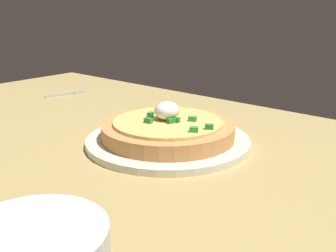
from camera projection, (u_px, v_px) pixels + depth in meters
The scene contains 4 objects.
dining_table at pixel (105, 160), 64.26cm from camera, with size 128.02×82.69×3.32cm, color tan.
plate at pixel (168, 141), 66.54cm from camera, with size 26.97×26.97×1.12cm, color silver.
pizza at pixel (168, 129), 65.95cm from camera, with size 21.77×21.77×5.93cm.
fork at pixel (69, 94), 101.50cm from camera, with size 2.99×10.50×0.50cm.
Camera 1 is at (-46.38, 38.94, 25.99)cm, focal length 43.08 mm.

